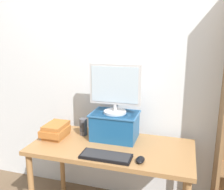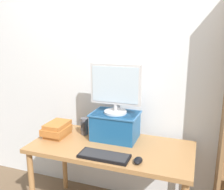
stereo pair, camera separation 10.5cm
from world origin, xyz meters
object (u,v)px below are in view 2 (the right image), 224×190
at_px(computer_mouse, 138,160).
at_px(book_stack, 57,129).
at_px(riser_box, 115,125).
at_px(keyboard, 104,156).
at_px(desk, 111,154).
at_px(computer_monitor, 115,88).
at_px(desk_speaker, 84,126).

bearing_deg(computer_mouse, book_stack, 164.65).
height_order(riser_box, keyboard, riser_box).
distance_m(desk, book_stack, 0.56).
bearing_deg(riser_box, keyboard, -84.39).
height_order(riser_box, computer_monitor, computer_monitor).
bearing_deg(computer_mouse, desk, 143.89).
bearing_deg(desk_speaker, computer_monitor, 1.08).
relative_size(riser_box, book_stack, 1.59).
bearing_deg(keyboard, book_stack, 157.16).
bearing_deg(computer_monitor, riser_box, 90.00).
bearing_deg(book_stack, keyboard, -22.84).
bearing_deg(book_stack, desk_speaker, 29.47).
relative_size(computer_monitor, keyboard, 1.14).
bearing_deg(computer_mouse, computer_monitor, 130.04).
height_order(desk, desk_speaker, desk_speaker).
xyz_separation_m(desk, book_stack, (-0.54, 0.02, 0.15)).
relative_size(riser_box, computer_mouse, 4.02).
height_order(keyboard, computer_mouse, computer_mouse).
bearing_deg(computer_monitor, computer_mouse, -49.96).
xyz_separation_m(desk, keyboard, (0.02, -0.22, 0.10)).
distance_m(keyboard, book_stack, 0.61).
distance_m(riser_box, keyboard, 0.39).
bearing_deg(desk, keyboard, -84.04).
height_order(riser_box, book_stack, riser_box).
distance_m(riser_box, computer_monitor, 0.34).
relative_size(desk, riser_box, 3.28).
distance_m(computer_mouse, desk_speaker, 0.71).
bearing_deg(riser_box, computer_mouse, -50.07).
bearing_deg(computer_monitor, desk, -84.85).
height_order(desk, computer_monitor, computer_monitor).
bearing_deg(book_stack, desk, -1.85).
bearing_deg(desk, book_stack, 178.15).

